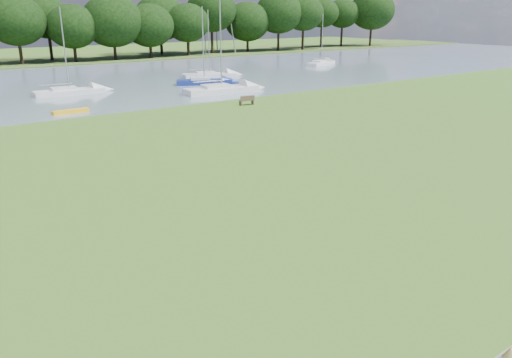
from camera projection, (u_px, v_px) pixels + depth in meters
ground at (252, 196)px, 22.23m from camera, size 220.00×220.00×0.00m
river at (31, 87)px, 54.59m from camera, size 220.00×40.00×0.10m
riverbank_bench at (247, 100)px, 43.79m from camera, size 1.42×0.61×0.85m
kayak at (70, 111)px, 40.14m from camera, size 2.88×0.80×0.29m
tree_line at (42, 18)px, 77.01m from camera, size 159.57×9.74×11.79m
sailboat_0 at (204, 80)px, 56.00m from camera, size 6.28×3.96×8.32m
sailboat_3 at (221, 88)px, 50.13m from camera, size 7.75×2.84×9.99m
sailboat_4 at (321, 62)px, 76.77m from camera, size 6.41×3.70×7.49m
sailboat_5 at (209, 74)px, 62.39m from camera, size 6.79×3.45×8.02m
sailboat_6 at (68, 90)px, 49.20m from camera, size 6.70×2.12×8.26m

